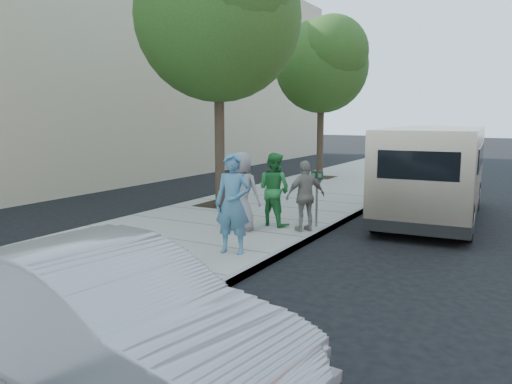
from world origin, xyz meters
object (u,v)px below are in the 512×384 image
Objects in this scene: parking_meter at (317,186)px; tree_near at (220,11)px; van at (434,171)px; person_striped_polo at (306,196)px; person_gray_shirt at (241,191)px; person_officer at (233,204)px; sedan at (107,318)px; tree_far at (323,62)px; person_green_shirt at (274,189)px.

tree_near is at bearing 147.48° from parking_meter.
person_striped_polo is at bearing -124.36° from van.
person_striped_polo is (1.29, 0.63, -0.09)m from person_gray_shirt.
tree_near is 1.14× the size of van.
sedan is at bearing -85.91° from person_officer.
tree_far is at bearing 90.00° from tree_near.
tree_near is 5.82m from parking_meter.
van is at bearing -121.16° from person_green_shirt.
person_striped_polo is at bearing 66.90° from person_officer.
sedan is 6.73m from person_striped_polo.
tree_near is 5.77× the size of parking_meter.
person_gray_shirt is at bearing -49.17° from tree_near.
person_gray_shirt is (2.17, -2.51, -4.51)m from tree_near.
tree_far is at bearing -82.79° from person_gray_shirt.
tree_far is at bearing 99.97° from parking_meter.
person_officer is at bearing -75.74° from tree_far.
person_gray_shirt is at bearing -150.51° from parking_meter.
person_officer is (3.00, -4.19, -4.46)m from tree_near.
person_officer is 1.18× the size of person_striped_polo.
person_officer is 2.36m from person_striped_polo.
tree_far reaches higher than van.
person_officer reaches higher than sedan.
tree_near is 1.16× the size of tree_far.
tree_far is at bearing 129.34° from van.
van is 3.73× the size of person_gray_shirt.
van is at bearing -134.03° from person_gray_shirt.
tree_near is 1.72× the size of sedan.
tree_near is 4.40× the size of person_green_shirt.
tree_far is at bearing 20.67° from sedan.
sedan is at bearing 104.12° from person_gray_shirt.
van is 3.52× the size of person_officer.
parking_meter is 3.63m from van.
person_gray_shirt reaches higher than person_green_shirt.
person_green_shirt is (-1.69, 6.88, 0.28)m from sedan.
person_gray_shirt is (-0.83, 1.68, -0.05)m from person_officer.
tree_near is 5.60m from person_gray_shirt.
parking_meter is at bearing -21.12° from tree_near.
person_officer is 2.55m from person_green_shirt.
van is (5.55, -5.96, -3.61)m from tree_far.
sedan is 2.56× the size of person_green_shirt.
tree_near is 5.48m from person_green_shirt.
person_officer is (-1.26, 4.37, 0.37)m from sedan.
person_green_shirt is 0.92m from person_gray_shirt.
tree_far is 11.03m from person_gray_shirt.
person_striped_polo is at bearing -28.52° from tree_near.
parking_meter is (3.50, -8.95, -3.79)m from tree_far.
person_striped_polo is at bearing 178.22° from person_green_shirt.
tree_far is 3.80× the size of person_green_shirt.
person_green_shirt is at bearing -120.59° from person_gray_shirt.
tree_near reaches higher than person_gray_shirt.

